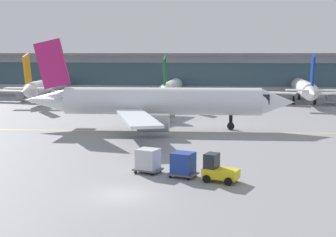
# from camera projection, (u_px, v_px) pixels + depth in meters

# --- Properties ---
(ground_plane) EXTENTS (400.00, 400.00, 0.00)m
(ground_plane) POSITION_uv_depth(u_px,v_px,m) (122.00, 194.00, 32.43)
(ground_plane) COLOR gray
(taxiway_centreline_stripe) EXTENTS (109.77, 7.90, 0.01)m
(taxiway_centreline_stripe) POSITION_uv_depth(u_px,v_px,m) (160.00, 131.00, 58.73)
(taxiway_centreline_stripe) COLOR yellow
(taxiway_centreline_stripe) RESTS_ON ground_plane
(terminal_concourse) EXTENTS (171.58, 11.00, 9.60)m
(terminal_concourse) POSITION_uv_depth(u_px,v_px,m) (202.00, 74.00, 108.98)
(terminal_concourse) COLOR #B2B7BC
(terminal_concourse) RESTS_ON ground_plane
(gate_airplane_1) EXTENTS (26.80, 28.96, 9.59)m
(gate_airplane_1) POSITION_uv_depth(u_px,v_px,m) (47.00, 87.00, 95.71)
(gate_airplane_1) COLOR white
(gate_airplane_1) RESTS_ON ground_plane
(gate_airplane_2) EXTENTS (25.62, 27.51, 9.12)m
(gate_airplane_2) POSITION_uv_depth(u_px,v_px,m) (171.00, 88.00, 94.69)
(gate_airplane_2) COLOR white
(gate_airplane_2) RESTS_ON ground_plane
(gate_airplane_3) EXTENTS (26.92, 28.90, 9.59)m
(gate_airplane_3) POSITION_uv_depth(u_px,v_px,m) (304.00, 89.00, 90.98)
(gate_airplane_3) COLOR white
(gate_airplane_3) RESTS_ON ground_plane
(taxiing_regional_jet) EXTENTS (34.56, 32.06, 11.44)m
(taxiing_regional_jet) POSITION_uv_depth(u_px,v_px,m) (159.00, 102.00, 60.27)
(taxiing_regional_jet) COLOR silver
(taxiing_regional_jet) RESTS_ON ground_plane
(baggage_tug) EXTENTS (2.91, 2.27, 2.10)m
(baggage_tug) POSITION_uv_depth(u_px,v_px,m) (218.00, 170.00, 35.59)
(baggage_tug) COLOR yellow
(baggage_tug) RESTS_ON ground_plane
(cargo_dolly_lead) EXTENTS (2.50, 2.19, 1.94)m
(cargo_dolly_lead) POSITION_uv_depth(u_px,v_px,m) (183.00, 164.00, 36.85)
(cargo_dolly_lead) COLOR #595B60
(cargo_dolly_lead) RESTS_ON ground_plane
(cargo_dolly_trailing) EXTENTS (2.50, 2.19, 1.94)m
(cargo_dolly_trailing) POSITION_uv_depth(u_px,v_px,m) (148.00, 160.00, 38.23)
(cargo_dolly_trailing) COLOR #595B60
(cargo_dolly_trailing) RESTS_ON ground_plane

